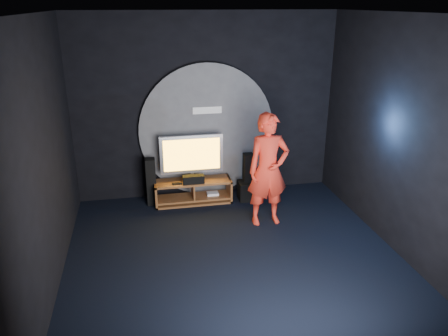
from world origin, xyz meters
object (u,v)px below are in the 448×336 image
Objects in this scene: tower_speaker_left at (151,182)px; subwoofer at (247,191)px; tv at (192,156)px; player at (268,170)px; tower_speaker_right at (248,176)px; media_console at (193,193)px.

tower_speaker_left reaches higher than subwoofer.
tower_speaker_left is 2.51× the size of subwoofer.
player reaches higher than tv.
tower_speaker_left and tower_speaker_right have the same top height.
player reaches higher than tower_speaker_left.
tower_speaker_right is 2.51× the size of subwoofer.
tower_speaker_left is at bearing 178.67° from tv.
tv reaches higher than tower_speaker_left.
tv reaches higher than subwoofer.
player is at bearing -43.97° from tv.
tv is 1.61m from player.
subwoofer is (1.05, -0.14, -0.75)m from tv.
player is (1.15, -1.05, 0.78)m from media_console.
tv is at bearing 175.96° from tower_speaker_right.
media_console is at bearing -6.19° from tower_speaker_left.
tv is 1.29m from subwoofer.
tv is 1.18m from tower_speaker_right.
tower_speaker_right is (1.08, -0.01, 0.26)m from media_console.
media_console is 0.74m from tv.
player is (1.94, -1.14, 0.52)m from tower_speaker_left.
tower_speaker_left is (-0.78, 0.02, -0.47)m from tv.
tower_speaker_right is at bearing 61.68° from subwoofer.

